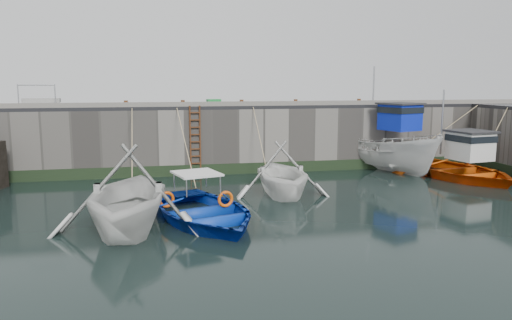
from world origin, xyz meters
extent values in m
plane|color=black|center=(0.00, 0.00, 0.00)|extent=(120.00, 120.00, 0.00)
cube|color=slate|center=(0.00, 12.50, 1.50)|extent=(30.00, 5.00, 3.00)
cube|color=black|center=(0.00, 12.50, 3.08)|extent=(30.00, 5.00, 0.16)
cube|color=slate|center=(0.00, 10.15, 3.26)|extent=(30.00, 0.30, 0.20)
cube|color=black|center=(0.00, 9.96, 0.25)|extent=(30.00, 0.08, 0.50)
cylinder|color=#3F1E0F|center=(-2.22, 9.92, 1.60)|extent=(0.07, 0.07, 3.20)
cylinder|color=#3F1E0F|center=(-1.78, 9.92, 1.60)|extent=(0.07, 0.07, 3.20)
cube|color=#3F1E0F|center=(-2.00, 9.90, 0.25)|extent=(0.44, 0.06, 0.05)
cube|color=#3F1E0F|center=(-2.00, 9.90, 0.58)|extent=(0.44, 0.06, 0.05)
cube|color=#3F1E0F|center=(-2.00, 9.90, 0.91)|extent=(0.44, 0.06, 0.05)
cube|color=#3F1E0F|center=(-2.00, 9.90, 1.24)|extent=(0.44, 0.06, 0.05)
cube|color=#3F1E0F|center=(-2.00, 9.90, 1.57)|extent=(0.44, 0.06, 0.05)
cube|color=#3F1E0F|center=(-2.00, 9.90, 1.90)|extent=(0.44, 0.06, 0.05)
cube|color=#3F1E0F|center=(-2.00, 9.90, 2.23)|extent=(0.44, 0.06, 0.05)
cube|color=#3F1E0F|center=(-2.00, 9.90, 2.56)|extent=(0.44, 0.06, 0.05)
cube|color=#3F1E0F|center=(-2.00, 9.90, 2.89)|extent=(0.44, 0.06, 0.05)
imported|color=silver|center=(-4.62, 1.81, 0.00)|extent=(5.16, 5.80, 2.80)
imported|color=#0B34AF|center=(-2.42, 2.38, 0.00)|extent=(5.21, 6.30, 1.13)
imported|color=white|center=(0.86, 5.36, 0.00)|extent=(4.00, 4.59, 2.35)
imported|color=silver|center=(7.28, 9.44, 0.83)|extent=(4.17, 6.53, 2.36)
cube|color=#0C20B5|center=(7.48, 8.88, 2.61)|extent=(1.81, 1.88, 1.20)
cube|color=black|center=(7.48, 8.88, 2.96)|extent=(1.89, 1.95, 0.28)
cube|color=#262628|center=(7.48, 8.88, 3.25)|extent=(2.07, 2.13, 0.08)
cylinder|color=#A5A8AD|center=(6.89, 10.58, 3.51)|extent=(0.08, 0.08, 3.00)
imported|color=#DA4F0B|center=(9.50, 7.08, 0.28)|extent=(5.24, 6.67, 1.25)
cube|color=silver|center=(9.60, 6.49, 1.50)|extent=(1.63, 1.71, 1.20)
cube|color=black|center=(9.60, 6.49, 1.85)|extent=(1.69, 1.78, 0.28)
cube|color=#262628|center=(9.60, 6.49, 2.14)|extent=(1.86, 1.94, 0.08)
cylinder|color=#A5A8AD|center=(9.30, 8.26, 2.40)|extent=(0.08, 0.08, 3.00)
cube|color=#198E37|center=(-1.01, 11.03, 3.30)|extent=(0.69, 0.52, 0.28)
cylinder|color=#A5A8AD|center=(-9.50, 10.60, 3.66)|extent=(0.05, 0.05, 1.00)
cylinder|color=#A5A8AD|center=(-8.00, 10.60, 3.66)|extent=(0.05, 0.05, 1.00)
cylinder|color=#A5A8AD|center=(-8.75, 10.60, 4.12)|extent=(1.50, 0.05, 0.05)
cube|color=gray|center=(-8.75, 11.10, 3.25)|extent=(1.60, 0.35, 0.18)
cube|color=gray|center=(-8.75, 11.45, 3.43)|extent=(1.60, 0.35, 0.18)
cylinder|color=#3F1E0F|center=(-5.00, 10.25, 3.30)|extent=(0.18, 0.18, 0.28)
cylinder|color=#3F1E0F|center=(-2.50, 10.25, 3.30)|extent=(0.18, 0.18, 0.28)
cylinder|color=#3F1E0F|center=(0.20, 10.25, 3.30)|extent=(0.18, 0.18, 0.28)
cylinder|color=#3F1E0F|center=(2.80, 10.25, 3.30)|extent=(0.18, 0.18, 0.28)
cylinder|color=#3F1E0F|center=(6.00, 10.25, 3.30)|extent=(0.18, 0.18, 0.28)
camera|label=1|loc=(-3.83, -12.63, 4.27)|focal=35.00mm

